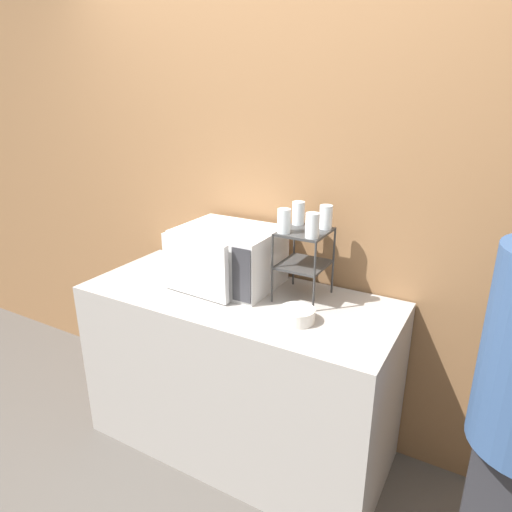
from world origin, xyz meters
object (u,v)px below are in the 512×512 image
at_px(microwave, 227,257).
at_px(glass_front_left, 284,221).
at_px(dish_rack, 304,250).
at_px(bowl, 297,315).
at_px(glass_back_right, 326,217).
at_px(glass_back_left, 298,213).
at_px(glass_front_right, 312,225).

bearing_deg(microwave, glass_front_left, -6.09).
height_order(dish_rack, bowl, dish_rack).
relative_size(microwave, bowl, 3.16).
xyz_separation_m(microwave, glass_back_right, (0.47, 0.12, 0.24)).
xyz_separation_m(glass_front_left, glass_back_left, (-0.00, 0.16, 0.00)).
distance_m(dish_rack, glass_front_right, 0.19).
bearing_deg(glass_back_right, microwave, -165.78).
xyz_separation_m(glass_front_right, bowl, (0.01, -0.16, -0.36)).
height_order(glass_front_left, glass_back_left, same).
distance_m(glass_front_right, glass_back_left, 0.22).
xyz_separation_m(microwave, glass_front_right, (0.47, -0.04, 0.24)).
xyz_separation_m(dish_rack, glass_front_left, (-0.07, -0.08, 0.15)).
relative_size(glass_back_right, glass_front_right, 1.00).
bearing_deg(dish_rack, bowl, -71.05).
bearing_deg(glass_back_right, glass_front_right, -89.83).
distance_m(microwave, glass_front_right, 0.53).
height_order(glass_front_right, glass_back_left, same).
distance_m(glass_back_right, glass_front_right, 0.16).
xyz_separation_m(microwave, glass_front_left, (0.33, -0.04, 0.24)).
bearing_deg(dish_rack, glass_back_right, 48.46).
bearing_deg(bowl, glass_back_right, 92.29).
relative_size(glass_front_right, glass_back_left, 1.00).
bearing_deg(dish_rack, glass_back_left, 130.86).
distance_m(glass_front_left, glass_front_right, 0.14).
distance_m(dish_rack, glass_front_left, 0.18).
bearing_deg(glass_front_right, dish_rack, 130.20).
distance_m(glass_front_right, bowl, 0.39).
height_order(microwave, glass_back_left, glass_back_left).
xyz_separation_m(dish_rack, glass_front_right, (0.07, -0.08, 0.15)).
bearing_deg(glass_back_left, bowl, -64.48).
bearing_deg(glass_front_right, bowl, -85.53).
xyz_separation_m(glass_back_right, glass_back_left, (-0.14, 0.00, 0.00)).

